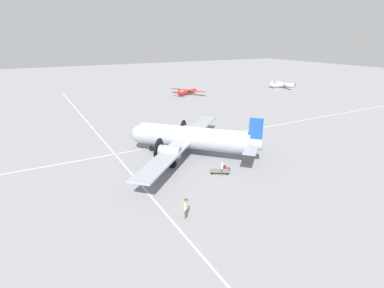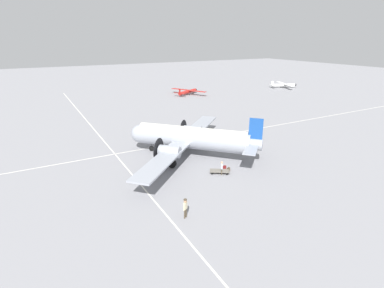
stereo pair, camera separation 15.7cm
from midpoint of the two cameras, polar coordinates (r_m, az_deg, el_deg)
name	(u,v)px [view 1 (the left image)]	position (r m, az deg, el deg)	size (l,w,h in m)	color
ground_plane	(192,156)	(39.90, -0.11, -2.26)	(300.00, 300.00, 0.00)	gray
apron_line_eastwest	(174,144)	(44.58, -3.62, 0.08)	(120.00, 0.16, 0.01)	silver
apron_line_northsouth	(128,169)	(36.78, -12.29, -4.70)	(0.16, 120.00, 0.01)	silver
airliner_main	(189,138)	(39.16, -0.71, 1.24)	(20.70, 19.80, 5.80)	#9399A3
crew_foreground	(186,206)	(26.31, -1.32, -11.77)	(0.54, 0.42, 1.83)	#473D2D
passenger_boarding	(222,167)	(34.33, 5.60, -4.31)	(0.34, 0.49, 1.63)	#473D2D
suitcase_near_door	(224,168)	(35.94, 6.07, -4.50)	(0.45, 0.20, 0.53)	maroon
suitcase_upright_spare	(229,169)	(35.59, 6.88, -4.82)	(0.35, 0.15, 0.48)	#47331E
baggage_cart	(220,171)	(34.96, 5.22, -5.12)	(2.48, 2.14, 0.56)	#6B665B
light_aircraft_distant	(187,92)	(84.01, -0.92, 9.97)	(8.26, 10.56, 2.14)	#B2231E
light_aircraft_taxiing	(283,85)	(100.37, 16.95, 10.71)	(8.42, 10.92, 2.14)	white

